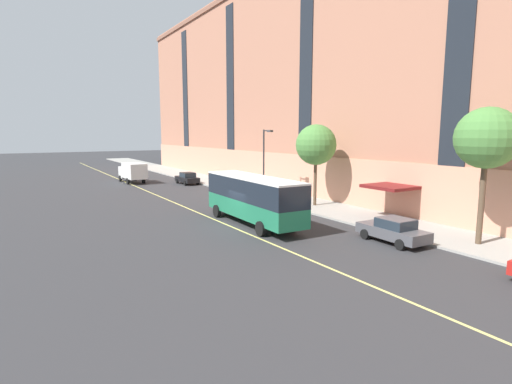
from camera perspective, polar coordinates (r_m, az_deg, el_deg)
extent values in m
plane|color=#303033|center=(29.36, -2.26, -4.78)|extent=(260.00, 260.00, 0.00)
cube|color=#9E9B93|center=(37.21, 8.58, -1.93)|extent=(5.47, 160.00, 0.15)
cube|color=#B2755B|center=(41.33, 21.53, 16.22)|extent=(12.00, 110.00, 25.42)
cube|color=tan|center=(36.55, 14.89, 1.07)|extent=(0.14, 110.00, 4.40)
cube|color=maroon|center=(32.47, 18.65, 0.72)|extent=(3.20, 3.40, 0.24)
cube|color=#1E232B|center=(32.03, 27.25, 20.67)|extent=(0.10, 2.00, 19.32)
cube|color=#1E232B|center=(43.00, 7.15, 18.11)|extent=(0.10, 2.00, 19.32)
cube|color=#1E232B|center=(56.72, -3.72, 15.79)|extent=(0.10, 2.00, 19.32)
cube|color=#1E232B|center=(71.62, -10.09, 14.14)|extent=(0.10, 2.00, 19.32)
cube|color=#1E704C|center=(29.34, -0.43, -2.27)|extent=(2.74, 10.69, 1.27)
cube|color=black|center=(29.11, -0.44, 0.46)|extent=(2.76, 10.69, 1.55)
cube|color=white|center=(29.00, -0.44, 2.09)|extent=(2.77, 10.69, 0.12)
cube|color=#19232D|center=(33.84, -4.90, 1.28)|extent=(2.25, 0.14, 1.16)
cube|color=orange|center=(33.77, -4.92, 2.55)|extent=(1.72, 0.11, 0.28)
cube|color=black|center=(34.13, -4.88, -1.70)|extent=(2.40, 0.19, 0.24)
cube|color=white|center=(33.74, -6.20, -1.41)|extent=(0.28, 0.07, 0.18)
cube|color=white|center=(34.45, -3.59, -1.17)|extent=(0.28, 0.07, 0.18)
cylinder|color=black|center=(32.20, -5.60, -2.72)|extent=(0.33, 1.01, 1.00)
cylinder|color=black|center=(33.26, -1.75, -2.32)|extent=(0.33, 1.01, 1.00)
cylinder|color=black|center=(26.20, 0.68, -5.27)|extent=(0.33, 1.01, 1.00)
cylinder|color=black|center=(27.49, 5.09, -4.65)|extent=(0.33, 1.01, 1.00)
cube|color=black|center=(53.58, -9.81, 1.81)|extent=(1.87, 4.39, 0.64)
cube|color=#232D38|center=(53.31, -9.73, 2.43)|extent=(1.61, 1.99, 0.56)
cube|color=black|center=(53.28, -9.74, 2.75)|extent=(1.57, 1.90, 0.04)
cylinder|color=black|center=(54.53, -11.20, 1.55)|extent=(0.23, 0.64, 0.64)
cylinder|color=black|center=(55.19, -9.51, 1.67)|extent=(0.23, 0.64, 0.64)
cylinder|color=black|center=(52.04, -10.10, 1.25)|extent=(0.23, 0.64, 0.64)
cylinder|color=black|center=(52.73, -8.35, 1.39)|extent=(0.23, 0.64, 0.64)
cube|color=#4C4C51|center=(26.13, 18.89, -5.46)|extent=(1.98, 4.54, 0.64)
cube|color=#232D38|center=(25.85, 19.33, -4.26)|extent=(1.68, 2.07, 0.56)
cube|color=#4C4C51|center=(25.79, 19.36, -3.61)|extent=(1.64, 1.98, 0.04)
cylinder|color=black|center=(26.48, 15.30, -5.83)|extent=(0.24, 0.65, 0.64)
cylinder|color=black|center=(27.75, 17.94, -5.29)|extent=(0.24, 0.65, 0.64)
cylinder|color=black|center=(24.67, 19.89, -7.09)|extent=(0.24, 0.65, 0.64)
cylinder|color=black|center=(26.03, 22.48, -6.42)|extent=(0.24, 0.65, 0.64)
cube|color=silver|center=(35.92, 2.05, -1.29)|extent=(1.92, 4.81, 0.64)
cube|color=#232D38|center=(35.63, 2.27, -0.40)|extent=(1.66, 2.17, 0.56)
cube|color=silver|center=(35.59, 2.28, 0.08)|extent=(1.62, 2.08, 0.04)
cylinder|color=black|center=(36.71, -0.42, -1.58)|extent=(0.23, 0.64, 0.64)
cylinder|color=black|center=(37.69, 1.91, -1.33)|extent=(0.23, 0.64, 0.64)
cylinder|color=black|center=(34.28, 2.20, -2.31)|extent=(0.23, 0.64, 0.64)
cylinder|color=black|center=(35.32, 4.62, -2.01)|extent=(0.23, 0.64, 0.64)
cube|color=silver|center=(55.80, -16.99, 2.92)|extent=(2.34, 4.51, 2.00)
cube|color=silver|center=(58.97, -17.87, 2.72)|extent=(2.14, 1.76, 1.60)
cube|color=#1E2833|center=(59.80, -18.11, 3.02)|extent=(1.87, 0.14, 0.80)
cylinder|color=black|center=(58.79, -18.82, 1.84)|extent=(0.29, 0.85, 0.84)
cylinder|color=black|center=(59.34, -16.87, 1.99)|extent=(0.29, 0.85, 0.84)
cylinder|color=black|center=(55.18, -17.83, 1.49)|extent=(0.29, 0.85, 0.84)
cylinder|color=black|center=(55.77, -15.77, 1.64)|extent=(0.29, 0.85, 0.84)
cylinder|color=brown|center=(26.98, 29.54, -1.00)|extent=(0.33, 0.33, 5.29)
sphere|color=#4C843D|center=(26.69, 30.11, 6.70)|extent=(3.56, 3.56, 3.56)
cylinder|color=brown|center=(36.69, 8.45, 1.60)|extent=(0.29, 0.29, 4.50)
sphere|color=#4C843D|center=(36.45, 8.56, 6.69)|extent=(3.65, 3.65, 3.65)
cylinder|color=#2D2D30|center=(40.03, 1.10, 3.97)|extent=(0.16, 0.16, 6.89)
cylinder|color=#2D2D30|center=(39.45, 1.55, 8.77)|extent=(0.10, 1.10, 0.10)
cube|color=#3D3D3F|center=(38.99, 2.00, 8.69)|extent=(0.36, 0.60, 0.20)
cylinder|color=red|center=(39.76, 1.52, -0.66)|extent=(0.24, 0.24, 0.55)
sphere|color=silver|center=(39.70, 1.53, -0.17)|extent=(0.20, 0.20, 0.20)
cylinder|color=silver|center=(39.66, 1.33, -0.60)|extent=(0.10, 0.09, 0.09)
cylinder|color=silver|center=(39.83, 1.72, -0.56)|extent=(0.10, 0.09, 0.09)
cube|color=#E0D66B|center=(31.62, -6.15, -3.85)|extent=(0.16, 140.00, 0.01)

